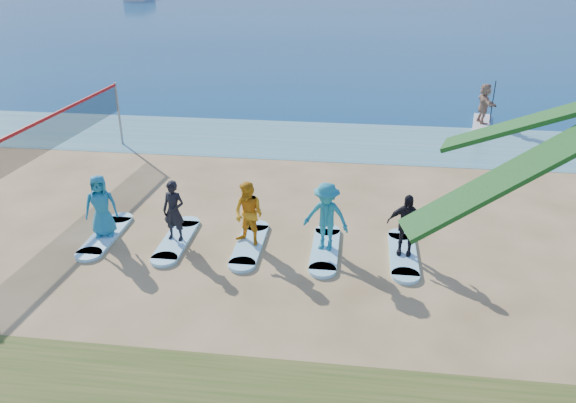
# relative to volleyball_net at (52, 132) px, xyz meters

# --- Properties ---
(ground) EXTENTS (600.00, 600.00, 0.00)m
(ground) POSITION_rel_volleyball_net_xyz_m (7.25, -4.54, -1.90)
(ground) COLOR tan
(ground) RESTS_ON ground
(shallow_water) EXTENTS (600.00, 600.00, 0.00)m
(shallow_water) POSITION_rel_volleyball_net_xyz_m (7.25, 5.96, -1.90)
(shallow_water) COLOR teal
(shallow_water) RESTS_ON ground
(volleyball_net) EXTENTS (0.68, 9.07, 2.50)m
(volleyball_net) POSITION_rel_volleyball_net_xyz_m (0.00, 0.00, 0.00)
(volleyball_net) COLOR gray
(volleyball_net) RESTS_ON ground
(paddleboard) EXTENTS (1.27, 3.08, 0.12)m
(paddleboard) POSITION_rel_volleyball_net_xyz_m (15.23, 9.01, -1.84)
(paddleboard) COLOR silver
(paddleboard) RESTS_ON ground
(paddleboarder) EXTENTS (0.81, 1.69, 1.75)m
(paddleboarder) POSITION_rel_volleyball_net_xyz_m (15.23, 9.01, -0.91)
(paddleboarder) COLOR tan
(paddleboarder) RESTS_ON paddleboard
(surfboard_0) EXTENTS (0.70, 2.20, 0.09)m
(surfboard_0) POSITION_rel_volleyball_net_xyz_m (2.94, -3.16, -1.86)
(surfboard_0) COLOR #A4EAFF
(surfboard_0) RESTS_ON ground
(student_0) EXTENTS (0.98, 0.79, 1.75)m
(student_0) POSITION_rel_volleyball_net_xyz_m (2.94, -3.16, -0.94)
(student_0) COLOR teal
(student_0) RESTS_ON surfboard_0
(surfboard_1) EXTENTS (0.70, 2.20, 0.09)m
(surfboard_1) POSITION_rel_volleyball_net_xyz_m (4.97, -3.16, -1.86)
(surfboard_1) COLOR #A4EAFF
(surfboard_1) RESTS_ON ground
(student_1) EXTENTS (0.67, 0.50, 1.69)m
(student_1) POSITION_rel_volleyball_net_xyz_m (4.97, -3.16, -0.97)
(student_1) COLOR black
(student_1) RESTS_ON surfboard_1
(surfboard_2) EXTENTS (0.70, 2.20, 0.09)m
(surfboard_2) POSITION_rel_volleyball_net_xyz_m (7.01, -3.16, -1.86)
(surfboard_2) COLOR #A4EAFF
(surfboard_2) RESTS_ON ground
(student_2) EXTENTS (1.05, 0.96, 1.75)m
(student_2) POSITION_rel_volleyball_net_xyz_m (7.01, -3.16, -0.94)
(student_2) COLOR orange
(student_2) RESTS_ON surfboard_2
(surfboard_3) EXTENTS (0.70, 2.20, 0.09)m
(surfboard_3) POSITION_rel_volleyball_net_xyz_m (9.05, -3.16, -1.86)
(surfboard_3) COLOR #A4EAFF
(surfboard_3) RESTS_ON ground
(student_3) EXTENTS (1.33, 0.95, 1.86)m
(student_3) POSITION_rel_volleyball_net_xyz_m (9.05, -3.16, -0.88)
(student_3) COLOR teal
(student_3) RESTS_ON surfboard_3
(surfboard_4) EXTENTS (0.70, 2.20, 0.09)m
(surfboard_4) POSITION_rel_volleyball_net_xyz_m (11.09, -3.16, -1.86)
(surfboard_4) COLOR #A4EAFF
(surfboard_4) RESTS_ON ground
(student_4) EXTENTS (1.02, 0.55, 1.66)m
(student_4) POSITION_rel_volleyball_net_xyz_m (11.09, -3.16, -0.99)
(student_4) COLOR black
(student_4) RESTS_ON surfboard_4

